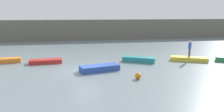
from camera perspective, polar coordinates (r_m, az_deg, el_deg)
ground_plane at (r=20.84m, az=-6.79°, el=-3.72°), size 120.00×120.00×0.00m
embankment_wall at (r=43.24m, az=-8.63°, el=6.51°), size 80.00×1.20×3.86m
rowboat_orange at (r=26.43m, az=-25.80°, el=-1.07°), size 3.68×1.68×0.47m
rowboat_red at (r=24.65m, az=-16.41°, el=-1.29°), size 3.39×1.52×0.41m
rowboat_blue at (r=20.62m, az=-3.15°, el=-3.06°), size 3.77×2.11×0.53m
rowboat_teal at (r=24.52m, az=6.83°, el=-0.84°), size 3.59×2.60×0.53m
rowboat_yellow at (r=26.17m, az=18.88°, el=-0.70°), size 4.02×2.68×0.44m
person_blue_shirt at (r=25.96m, az=19.05°, el=2.04°), size 0.32×0.32×1.86m
mooring_buoy at (r=18.28m, az=6.62°, el=-5.02°), size 0.50×0.50×0.50m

